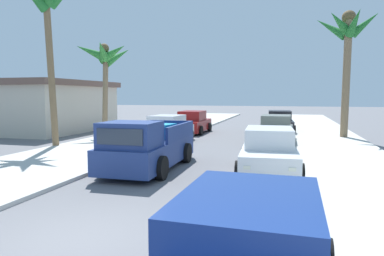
% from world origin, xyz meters
% --- Properties ---
extents(ground_plane, '(160.00, 160.00, 0.00)m').
position_xyz_m(ground_plane, '(0.00, 0.00, 0.00)').
color(ground_plane, slate).
extents(sidewalk_left, '(5.12, 60.00, 0.12)m').
position_xyz_m(sidewalk_left, '(-5.26, 12.00, 0.06)').
color(sidewalk_left, beige).
rests_on(sidewalk_left, ground).
extents(sidewalk_right, '(5.12, 60.00, 0.12)m').
position_xyz_m(sidewalk_right, '(5.26, 12.00, 0.06)').
color(sidewalk_right, beige).
rests_on(sidewalk_right, ground).
extents(curb_left, '(0.16, 60.00, 0.10)m').
position_xyz_m(curb_left, '(-4.10, 12.00, 0.05)').
color(curb_left, silver).
rests_on(curb_left, ground).
extents(curb_right, '(0.16, 60.00, 0.10)m').
position_xyz_m(curb_right, '(4.10, 12.00, 0.05)').
color(curb_right, silver).
rests_on(curb_right, ground).
extents(pickup_truck, '(2.27, 5.24, 1.80)m').
position_xyz_m(pickup_truck, '(-1.21, 6.04, 0.80)').
color(pickup_truck, navy).
rests_on(pickup_truck, ground).
extents(car_left_near, '(2.05, 4.27, 1.54)m').
position_xyz_m(car_left_near, '(2.93, 14.30, 0.71)').
color(car_left_near, slate).
rests_on(car_left_near, ground).
extents(car_right_near, '(2.21, 4.34, 1.54)m').
position_xyz_m(car_right_near, '(2.97, 6.55, 0.71)').
color(car_right_near, silver).
rests_on(car_right_near, ground).
extents(car_left_mid, '(2.04, 4.27, 1.54)m').
position_xyz_m(car_left_mid, '(-2.85, 18.01, 0.71)').
color(car_left_mid, maroon).
rests_on(car_left_mid, ground).
extents(car_right_mid, '(2.19, 4.33, 1.54)m').
position_xyz_m(car_right_mid, '(2.98, 19.98, 0.71)').
color(car_right_mid, black).
rests_on(car_right_mid, ground).
extents(car_left_far, '(2.12, 4.30, 1.54)m').
position_xyz_m(car_left_far, '(-2.81, 12.69, 0.71)').
color(car_left_far, silver).
rests_on(car_left_far, ground).
extents(palm_tree_right_fore, '(3.59, 3.74, 8.10)m').
position_xyz_m(palm_tree_right_fore, '(-7.75, 9.37, 6.87)').
color(palm_tree_right_fore, brown).
rests_on(palm_tree_right_fore, ground).
extents(palm_tree_left_mid, '(3.25, 3.84, 5.82)m').
position_xyz_m(palm_tree_left_mid, '(-7.27, 13.94, 4.81)').
color(palm_tree_left_mid, '#846B4C').
rests_on(palm_tree_left_mid, ground).
extents(palm_tree_right_mid, '(3.72, 3.44, 7.56)m').
position_xyz_m(palm_tree_right_mid, '(6.80, 17.16, 5.86)').
color(palm_tree_right_mid, '#846B4C').
rests_on(palm_tree_right_mid, ground).
extents(roadside_house, '(9.48, 9.42, 3.66)m').
position_xyz_m(roadside_house, '(-14.68, 16.53, 1.85)').
color(roadside_house, beige).
rests_on(roadside_house, ground).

